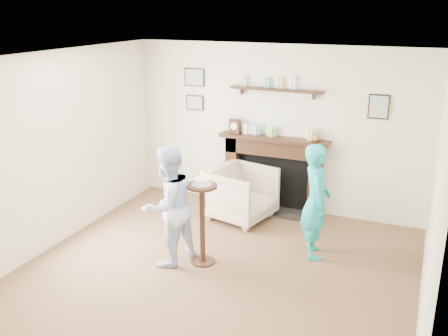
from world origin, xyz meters
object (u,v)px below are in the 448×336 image
(man, at_px, (170,262))
(woman, at_px, (312,254))
(armchair, at_px, (241,218))
(pedestal_table, at_px, (202,208))

(man, distance_m, woman, 1.80)
(armchair, bearing_deg, man, -178.57)
(man, bearing_deg, pedestal_table, 132.21)
(armchair, distance_m, man, 1.60)
(man, xyz_separation_m, pedestal_table, (0.37, 0.15, 0.72))
(man, xyz_separation_m, woman, (1.57, 0.88, 0.00))
(pedestal_table, bearing_deg, man, -157.46)
(armchair, height_order, pedestal_table, pedestal_table)
(pedestal_table, bearing_deg, woman, 31.12)
(armchair, relative_size, pedestal_table, 0.74)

